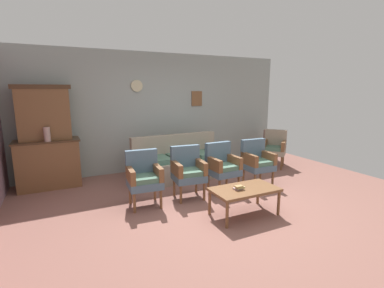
{
  "coord_description": "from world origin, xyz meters",
  "views": [
    {
      "loc": [
        -2.28,
        -3.64,
        1.87
      ],
      "look_at": [
        0.02,
        1.05,
        0.85
      ],
      "focal_mm": 26.13,
      "sensor_mm": 36.0,
      "label": 1
    }
  ],
  "objects_px": {
    "floral_couch": "(180,163)",
    "armchair_near_couch_end": "(257,160)",
    "vase_on_cabinet": "(47,134)",
    "armchair_row_middle": "(222,165)",
    "side_cabinet": "(49,164)",
    "armchair_by_doorway": "(144,176)",
    "floor_vase_by_wall": "(268,144)",
    "armchair_near_cabinet": "(188,170)",
    "wingback_chair_by_fireplace": "(274,147)",
    "book_stack_on_table": "(239,188)",
    "coffee_table": "(244,191)"
  },
  "relations": [
    {
      "from": "coffee_table",
      "to": "floral_couch",
      "type": "bearing_deg",
      "value": 93.25
    },
    {
      "from": "wingback_chair_by_fireplace",
      "to": "book_stack_on_table",
      "type": "height_order",
      "value": "wingback_chair_by_fireplace"
    },
    {
      "from": "armchair_by_doorway",
      "to": "armchair_near_couch_end",
      "type": "xyz_separation_m",
      "value": [
        2.29,
        -0.0,
        0.0
      ]
    },
    {
      "from": "side_cabinet",
      "to": "floral_couch",
      "type": "distance_m",
      "value": 2.58
    },
    {
      "from": "armchair_near_couch_end",
      "to": "coffee_table",
      "type": "height_order",
      "value": "armchair_near_couch_end"
    },
    {
      "from": "floral_couch",
      "to": "armchair_near_couch_end",
      "type": "xyz_separation_m",
      "value": [
        1.17,
        -1.11,
        0.17
      ]
    },
    {
      "from": "coffee_table",
      "to": "book_stack_on_table",
      "type": "xyz_separation_m",
      "value": [
        -0.11,
        -0.01,
        0.07
      ]
    },
    {
      "from": "side_cabinet",
      "to": "floral_couch",
      "type": "relative_size",
      "value": 0.58
    },
    {
      "from": "floral_couch",
      "to": "armchair_row_middle",
      "type": "relative_size",
      "value": 2.23
    },
    {
      "from": "armchair_near_couch_end",
      "to": "armchair_by_doorway",
      "type": "bearing_deg",
      "value": 179.91
    },
    {
      "from": "vase_on_cabinet",
      "to": "floor_vase_by_wall",
      "type": "relative_size",
      "value": 0.34
    },
    {
      "from": "floral_couch",
      "to": "wingback_chair_by_fireplace",
      "type": "xyz_separation_m",
      "value": [
        2.41,
        -0.23,
        0.17
      ]
    },
    {
      "from": "vase_on_cabinet",
      "to": "armchair_row_middle",
      "type": "bearing_deg",
      "value": -26.95
    },
    {
      "from": "side_cabinet",
      "to": "book_stack_on_table",
      "type": "height_order",
      "value": "side_cabinet"
    },
    {
      "from": "vase_on_cabinet",
      "to": "armchair_by_doorway",
      "type": "distance_m",
      "value": 2.09
    },
    {
      "from": "side_cabinet",
      "to": "armchair_by_doorway",
      "type": "bearing_deg",
      "value": -49.97
    },
    {
      "from": "armchair_near_cabinet",
      "to": "floor_vase_by_wall",
      "type": "bearing_deg",
      "value": 26.38
    },
    {
      "from": "armchair_near_cabinet",
      "to": "book_stack_on_table",
      "type": "bearing_deg",
      "value": -71.28
    },
    {
      "from": "side_cabinet",
      "to": "armchair_near_cabinet",
      "type": "bearing_deg",
      "value": -37.19
    },
    {
      "from": "armchair_row_middle",
      "to": "floor_vase_by_wall",
      "type": "height_order",
      "value": "armchair_row_middle"
    },
    {
      "from": "armchair_near_cabinet",
      "to": "armchair_near_couch_end",
      "type": "xyz_separation_m",
      "value": [
        1.5,
        -0.01,
        0.0
      ]
    },
    {
      "from": "armchair_row_middle",
      "to": "wingback_chair_by_fireplace",
      "type": "relative_size",
      "value": 1.0
    },
    {
      "from": "wingback_chair_by_fireplace",
      "to": "floor_vase_by_wall",
      "type": "height_order",
      "value": "wingback_chair_by_fireplace"
    },
    {
      "from": "floral_couch",
      "to": "armchair_row_middle",
      "type": "bearing_deg",
      "value": -70.93
    },
    {
      "from": "armchair_by_doorway",
      "to": "armchair_row_middle",
      "type": "relative_size",
      "value": 1.0
    },
    {
      "from": "floral_couch",
      "to": "armchair_near_cabinet",
      "type": "bearing_deg",
      "value": -106.96
    },
    {
      "from": "side_cabinet",
      "to": "vase_on_cabinet",
      "type": "bearing_deg",
      "value": -82.26
    },
    {
      "from": "side_cabinet",
      "to": "coffee_table",
      "type": "relative_size",
      "value": 1.16
    },
    {
      "from": "coffee_table",
      "to": "wingback_chair_by_fireplace",
      "type": "bearing_deg",
      "value": 39.51
    },
    {
      "from": "armchair_by_doorway",
      "to": "book_stack_on_table",
      "type": "relative_size",
      "value": 6.17
    },
    {
      "from": "floor_vase_by_wall",
      "to": "coffee_table",
      "type": "bearing_deg",
      "value": -136.17
    },
    {
      "from": "armchair_row_middle",
      "to": "coffee_table",
      "type": "height_order",
      "value": "armchair_row_middle"
    },
    {
      "from": "floral_couch",
      "to": "armchair_row_middle",
      "type": "xyz_separation_m",
      "value": [
        0.38,
        -1.09,
        0.17
      ]
    },
    {
      "from": "coffee_table",
      "to": "armchair_by_doorway",
      "type": "bearing_deg",
      "value": 140.82
    },
    {
      "from": "armchair_by_doorway",
      "to": "armchair_near_couch_end",
      "type": "relative_size",
      "value": 1.0
    },
    {
      "from": "armchair_near_cabinet",
      "to": "book_stack_on_table",
      "type": "distance_m",
      "value": 1.08
    },
    {
      "from": "armchair_row_middle",
      "to": "book_stack_on_table",
      "type": "height_order",
      "value": "armchair_row_middle"
    },
    {
      "from": "armchair_near_couch_end",
      "to": "coffee_table",
      "type": "distance_m",
      "value": 1.46
    },
    {
      "from": "armchair_by_doorway",
      "to": "armchair_near_cabinet",
      "type": "relative_size",
      "value": 1.0
    },
    {
      "from": "armchair_by_doorway",
      "to": "armchair_near_couch_end",
      "type": "bearing_deg",
      "value": -0.09
    },
    {
      "from": "armchair_near_cabinet",
      "to": "floor_vase_by_wall",
      "type": "xyz_separation_m",
      "value": [
        3.14,
        1.56,
        -0.1
      ]
    },
    {
      "from": "armchair_near_cabinet",
      "to": "book_stack_on_table",
      "type": "xyz_separation_m",
      "value": [
        0.35,
        -1.03,
        -0.05
      ]
    },
    {
      "from": "floral_couch",
      "to": "armchair_near_couch_end",
      "type": "height_order",
      "value": "same"
    },
    {
      "from": "side_cabinet",
      "to": "armchair_near_cabinet",
      "type": "xyz_separation_m",
      "value": [
        2.18,
        -1.66,
        0.03
      ]
    },
    {
      "from": "side_cabinet",
      "to": "armchair_row_middle",
      "type": "relative_size",
      "value": 1.28
    },
    {
      "from": "armchair_by_doorway",
      "to": "side_cabinet",
      "type": "bearing_deg",
      "value": 130.03
    },
    {
      "from": "floral_couch",
      "to": "armchair_near_cabinet",
      "type": "distance_m",
      "value": 1.16
    },
    {
      "from": "side_cabinet",
      "to": "armchair_row_middle",
      "type": "xyz_separation_m",
      "value": [
        2.89,
        -1.64,
        0.03
      ]
    },
    {
      "from": "armchair_row_middle",
      "to": "floor_vase_by_wall",
      "type": "relative_size",
      "value": 1.13
    },
    {
      "from": "armchair_by_doorway",
      "to": "floor_vase_by_wall",
      "type": "xyz_separation_m",
      "value": [
        3.93,
        1.56,
        -0.1
      ]
    }
  ]
}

